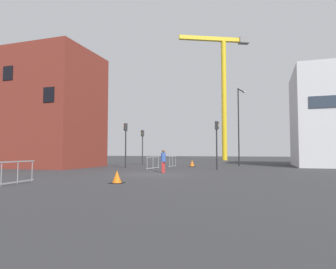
{
  "coord_description": "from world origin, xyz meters",
  "views": [
    {
      "loc": [
        7.06,
        -18.5,
        1.51
      ],
      "look_at": [
        0.0,
        3.22,
        2.86
      ],
      "focal_mm": 31.31,
      "sensor_mm": 36.0,
      "label": 1
    }
  ],
  "objects_px": {
    "traffic_light_crosswalk": "(217,137)",
    "pedestrian_walking": "(163,159)",
    "traffic_cone_striped": "(192,163)",
    "construction_crane": "(223,81)",
    "traffic_light_median": "(143,142)",
    "streetlamp_tall": "(239,120)",
    "traffic_light_island": "(126,138)",
    "traffic_cone_orange": "(117,177)"
  },
  "relations": [
    {
      "from": "traffic_light_island",
      "to": "traffic_cone_orange",
      "type": "xyz_separation_m",
      "value": [
        5.48,
        -12.0,
        -2.5
      ]
    },
    {
      "from": "construction_crane",
      "to": "traffic_cone_orange",
      "type": "distance_m",
      "value": 42.77
    },
    {
      "from": "traffic_light_island",
      "to": "traffic_light_crosswalk",
      "type": "xyz_separation_m",
      "value": [
        8.45,
        0.17,
        -0.04
      ]
    },
    {
      "from": "construction_crane",
      "to": "traffic_cone_orange",
      "type": "height_order",
      "value": "construction_crane"
    },
    {
      "from": "traffic_light_crosswalk",
      "to": "pedestrian_walking",
      "type": "height_order",
      "value": "traffic_light_crosswalk"
    },
    {
      "from": "traffic_cone_striped",
      "to": "construction_crane",
      "type": "bearing_deg",
      "value": 89.1
    },
    {
      "from": "traffic_light_island",
      "to": "traffic_cone_orange",
      "type": "relative_size",
      "value": 6.77
    },
    {
      "from": "traffic_light_median",
      "to": "pedestrian_walking",
      "type": "bearing_deg",
      "value": -59.95
    },
    {
      "from": "traffic_light_median",
      "to": "traffic_cone_striped",
      "type": "xyz_separation_m",
      "value": [
        5.94,
        -0.83,
        -2.36
      ]
    },
    {
      "from": "traffic_light_median",
      "to": "traffic_cone_orange",
      "type": "bearing_deg",
      "value": -70.66
    },
    {
      "from": "traffic_light_island",
      "to": "traffic_light_median",
      "type": "height_order",
      "value": "traffic_light_island"
    },
    {
      "from": "traffic_light_median",
      "to": "traffic_light_crosswalk",
      "type": "height_order",
      "value": "traffic_light_crosswalk"
    },
    {
      "from": "traffic_cone_orange",
      "to": "traffic_cone_striped",
      "type": "bearing_deg",
      "value": 91.2
    },
    {
      "from": "traffic_light_median",
      "to": "streetlamp_tall",
      "type": "bearing_deg",
      "value": 10.04
    },
    {
      "from": "traffic_light_island",
      "to": "traffic_cone_striped",
      "type": "distance_m",
      "value": 7.66
    },
    {
      "from": "construction_crane",
      "to": "traffic_light_crosswalk",
      "type": "distance_m",
      "value": 30.67
    },
    {
      "from": "construction_crane",
      "to": "streetlamp_tall",
      "type": "xyz_separation_m",
      "value": [
        4.28,
        -20.52,
        -9.52
      ]
    },
    {
      "from": "traffic_cone_orange",
      "to": "traffic_cone_striped",
      "type": "height_order",
      "value": "traffic_cone_striped"
    },
    {
      "from": "pedestrian_walking",
      "to": "traffic_cone_orange",
      "type": "distance_m",
      "value": 7.39
    },
    {
      "from": "streetlamp_tall",
      "to": "traffic_light_island",
      "type": "height_order",
      "value": "streetlamp_tall"
    },
    {
      "from": "streetlamp_tall",
      "to": "traffic_cone_striped",
      "type": "relative_size",
      "value": 13.01
    },
    {
      "from": "traffic_light_crosswalk",
      "to": "pedestrian_walking",
      "type": "xyz_separation_m",
      "value": [
        -3.14,
        -4.81,
        -1.78
      ]
    },
    {
      "from": "traffic_light_median",
      "to": "traffic_light_crosswalk",
      "type": "bearing_deg",
      "value": -32.0
    },
    {
      "from": "streetlamp_tall",
      "to": "traffic_light_island",
      "type": "relative_size",
      "value": 2.03
    },
    {
      "from": "construction_crane",
      "to": "traffic_light_median",
      "type": "distance_m",
      "value": 26.09
    },
    {
      "from": "construction_crane",
      "to": "streetlamp_tall",
      "type": "height_order",
      "value": "construction_crane"
    },
    {
      "from": "traffic_light_median",
      "to": "traffic_cone_orange",
      "type": "distance_m",
      "value": 19.18
    },
    {
      "from": "traffic_light_island",
      "to": "traffic_cone_striped",
      "type": "relative_size",
      "value": 6.42
    },
    {
      "from": "construction_crane",
      "to": "traffic_light_crosswalk",
      "type": "height_order",
      "value": "construction_crane"
    },
    {
      "from": "traffic_light_crosswalk",
      "to": "traffic_cone_orange",
      "type": "xyz_separation_m",
      "value": [
        -2.97,
        -12.17,
        -2.46
      ]
    },
    {
      "from": "traffic_light_island",
      "to": "traffic_light_median",
      "type": "relative_size",
      "value": 1.05
    },
    {
      "from": "traffic_cone_orange",
      "to": "traffic_light_crosswalk",
      "type": "bearing_deg",
      "value": 76.28
    },
    {
      "from": "construction_crane",
      "to": "streetlamp_tall",
      "type": "bearing_deg",
      "value": -78.21
    },
    {
      "from": "traffic_light_island",
      "to": "traffic_light_crosswalk",
      "type": "bearing_deg",
      "value": 1.14
    },
    {
      "from": "pedestrian_walking",
      "to": "traffic_cone_striped",
      "type": "relative_size",
      "value": 2.55
    },
    {
      "from": "traffic_cone_striped",
      "to": "traffic_light_island",
      "type": "bearing_deg",
      "value": -134.91
    },
    {
      "from": "pedestrian_walking",
      "to": "traffic_cone_orange",
      "type": "xyz_separation_m",
      "value": [
        0.17,
        -7.36,
        -0.67
      ]
    },
    {
      "from": "pedestrian_walking",
      "to": "traffic_cone_striped",
      "type": "height_order",
      "value": "pedestrian_walking"
    },
    {
      "from": "construction_crane",
      "to": "traffic_light_crosswalk",
      "type": "relative_size",
      "value": 5.52
    },
    {
      "from": "traffic_light_median",
      "to": "pedestrian_walking",
      "type": "xyz_separation_m",
      "value": [
        6.13,
        -10.61,
        -1.7
      ]
    },
    {
      "from": "construction_crane",
      "to": "traffic_light_median",
      "type": "relative_size",
      "value": 5.71
    },
    {
      "from": "traffic_light_median",
      "to": "traffic_cone_striped",
      "type": "distance_m",
      "value": 6.45
    }
  ]
}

